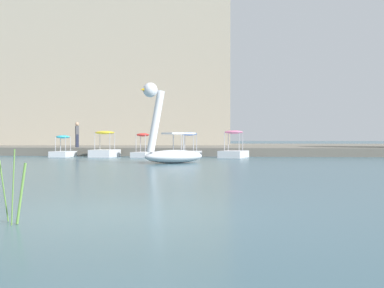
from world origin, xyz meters
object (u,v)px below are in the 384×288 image
Objects in this scene: pedal_boat_pink at (234,151)px; person_on_path at (77,134)px; pedal_boat_yellow at (105,150)px; pedal_boat_cyan at (63,151)px; pedal_boat_red at (143,150)px; swan_boat at (170,145)px; pedal_boat_blue at (189,150)px.

pedal_boat_pink is 11.10m from person_on_path.
pedal_boat_cyan is at bearing 179.24° from pedal_boat_yellow.
pedal_boat_yellow is (-2.36, 0.12, 0.03)m from pedal_boat_red.
swan_boat is 10.92m from pedal_boat_cyan.
pedal_boat_yellow is 4.22m from person_on_path.
swan_boat is at bearing -44.60° from pedal_boat_cyan.
pedal_boat_blue is 8.52m from person_on_path.
swan_boat reaches higher than pedal_boat_red.
pedal_boat_yellow is 2.62m from pedal_boat_cyan.
pedal_boat_red is (-2.76, -0.09, -0.02)m from pedal_boat_blue.
swan_boat is 1.85× the size of pedal_boat_cyan.
pedal_boat_red is at bearing -31.78° from person_on_path.
pedal_boat_blue is 1.11× the size of pedal_boat_red.
pedal_boat_red is at bearing 110.35° from swan_boat.
pedal_boat_cyan is at bearing -87.53° from person_on_path.
person_on_path is (-7.88, 3.08, 1.01)m from pedal_boat_blue.
pedal_boat_cyan is at bearing 179.48° from pedal_boat_blue.
pedal_boat_yellow reaches higher than pedal_boat_blue.
person_on_path reaches higher than pedal_boat_blue.
pedal_boat_pink is at bearing -2.60° from pedal_boat_yellow.
pedal_boat_pink is 2.66m from pedal_boat_blue.
swan_boat reaches higher than pedal_boat_cyan.
pedal_boat_blue is at bearing 1.84° from pedal_boat_red.
person_on_path is at bearing 126.50° from swan_boat.
pedal_boat_blue is at bearing 90.15° from swan_boat.
pedal_boat_red is 0.82× the size of pedal_boat_yellow.
swan_boat is 9.21m from pedal_boat_yellow.
pedal_boat_blue reaches higher than pedal_boat_cyan.
pedal_boat_cyan is at bearing 178.18° from pedal_boat_red.
pedal_boat_blue is 5.12m from pedal_boat_yellow.
swan_boat is 7.60m from pedal_boat_blue.
pedal_boat_blue is 7.75m from pedal_boat_cyan.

